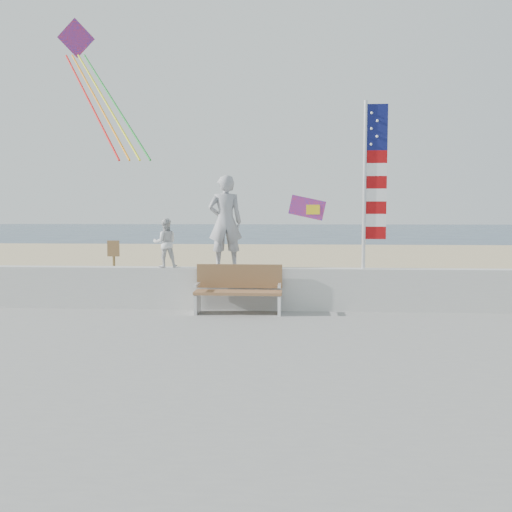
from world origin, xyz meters
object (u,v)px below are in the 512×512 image
Objects in this scene: bench at (239,289)px; child at (165,243)px; adult at (225,222)px; flag at (371,178)px.

child is at bearing 164.51° from bench.
flag reaches higher than adult.
adult is at bearing 163.12° from child.
bench is at bearing 114.18° from adult.
adult is at bearing 179.99° from flag.
child reaches higher than bench.
bench is at bearing 147.63° from child.
bench is at bearing -170.58° from flag.
child is 4.59m from flag.
bench is 3.61m from flag.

